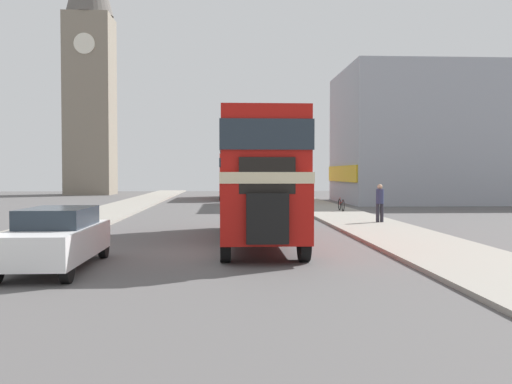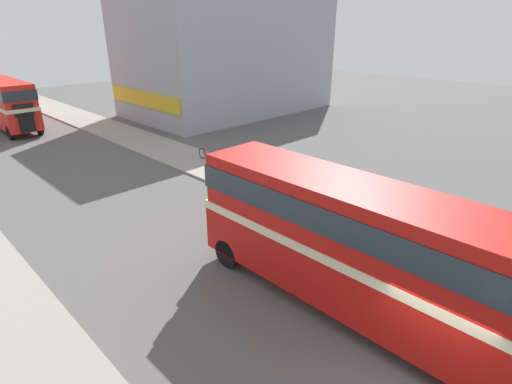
# 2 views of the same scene
# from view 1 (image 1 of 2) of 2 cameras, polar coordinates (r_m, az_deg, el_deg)

# --- Properties ---
(ground_plane) EXTENTS (120.00, 120.00, 0.00)m
(ground_plane) POSITION_cam_1_polar(r_m,az_deg,el_deg) (16.85, -4.03, -6.27)
(ground_plane) COLOR #565454
(sidewalk_right) EXTENTS (3.50, 120.00, 0.12)m
(sidewalk_right) POSITION_cam_1_polar(r_m,az_deg,el_deg) (18.03, 18.06, -5.62)
(sidewalk_right) COLOR gray
(sidewalk_right) RESTS_ON ground_plane
(double_decker_bus) EXTENTS (2.42, 10.94, 4.17)m
(double_decker_bus) POSITION_cam_1_polar(r_m,az_deg,el_deg) (19.75, 0.00, 2.18)
(double_decker_bus) COLOR #B2140F
(double_decker_bus) RESTS_ON ground_plane
(bus_distant) EXTENTS (2.43, 11.15, 4.08)m
(bus_distant) POSITION_cam_1_polar(r_m,az_deg,el_deg) (53.76, -2.34, 1.93)
(bus_distant) COLOR red
(bus_distant) RESTS_ON ground_plane
(car_parked_near) EXTENTS (1.73, 4.62, 1.52)m
(car_parked_near) POSITION_cam_1_polar(r_m,az_deg,el_deg) (15.07, -19.30, -4.33)
(car_parked_near) COLOR white
(car_parked_near) RESTS_ON ground_plane
(pedestrian_walking) EXTENTS (0.36, 0.36, 1.76)m
(pedestrian_walking) POSITION_cam_1_polar(r_m,az_deg,el_deg) (27.06, 12.28, -0.85)
(pedestrian_walking) COLOR #282833
(pedestrian_walking) RESTS_ON sidewalk_right
(bicycle_on_pavement) EXTENTS (0.05, 1.76, 0.78)m
(bicycle_on_pavement) POSITION_cam_1_polar(r_m,az_deg,el_deg) (34.95, 8.52, -1.26)
(bicycle_on_pavement) COLOR black
(bicycle_on_pavement) RESTS_ON sidewalk_right
(church_tower) EXTENTS (5.25, 5.25, 30.48)m
(church_tower) POSITION_cam_1_polar(r_m,az_deg,el_deg) (68.00, -16.28, 12.99)
(church_tower) COLOR gray
(church_tower) RESTS_ON ground_plane
(shop_building_block) EXTENTS (19.53, 11.43, 10.72)m
(shop_building_block) POSITION_cam_1_polar(r_m,az_deg,el_deg) (49.81, 19.69, 5.19)
(shop_building_block) COLOR #999EA8
(shop_building_block) RESTS_ON ground_plane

